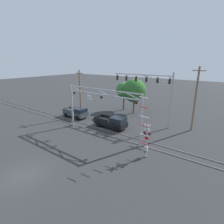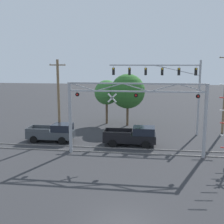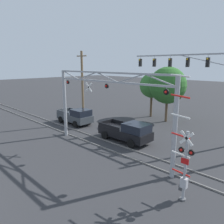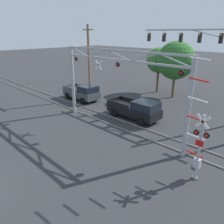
% 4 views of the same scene
% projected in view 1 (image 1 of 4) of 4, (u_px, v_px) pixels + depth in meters
% --- Properties ---
extents(ground_plane, '(200.00, 200.00, 0.00)m').
position_uv_depth(ground_plane, '(23.00, 176.00, 16.81)').
color(ground_plane, '#303033').
extents(rail_track_near, '(80.00, 0.08, 0.10)m').
position_uv_depth(rail_track_near, '(103.00, 134.00, 26.27)').
color(rail_track_near, gray).
rests_on(rail_track_near, ground_plane).
extents(rail_track_far, '(80.00, 0.08, 0.10)m').
position_uv_depth(rail_track_far, '(109.00, 131.00, 27.39)').
color(rail_track_far, gray).
rests_on(rail_track_far, ground_plane).
extents(crossing_gantry, '(12.88, 0.32, 6.85)m').
position_uv_depth(crossing_gantry, '(101.00, 106.00, 24.84)').
color(crossing_gantry, '#9EA0A5').
rests_on(crossing_gantry, ground_plane).
extents(crossing_signal_mast, '(1.63, 0.35, 6.96)m').
position_uv_depth(crossing_signal_mast, '(146.00, 139.00, 19.49)').
color(crossing_signal_mast, '#9EA0A5').
rests_on(crossing_signal_mast, ground_plane).
extents(traffic_signal_span, '(10.87, 0.39, 8.95)m').
position_uv_depth(traffic_signal_span, '(154.00, 87.00, 28.59)').
color(traffic_signal_span, '#9EA0A5').
rests_on(traffic_signal_span, ground_plane).
extents(pickup_truck_lead, '(5.50, 2.36, 2.01)m').
position_uv_depth(pickup_truck_lead, '(112.00, 122.00, 28.46)').
color(pickup_truck_lead, black).
rests_on(pickup_truck_lead, ground_plane).
extents(pickup_truck_following, '(5.11, 2.36, 2.01)m').
position_uv_depth(pickup_truck_following, '(76.00, 112.00, 33.73)').
color(pickup_truck_following, '#3D4247').
rests_on(pickup_truck_following, ground_plane).
extents(utility_pole_left, '(1.80, 0.28, 9.00)m').
position_uv_depth(utility_pole_left, '(80.00, 93.00, 33.10)').
color(utility_pole_left, brown).
rests_on(utility_pole_left, ground_plane).
extents(utility_pole_right, '(1.80, 0.28, 9.85)m').
position_uv_depth(utility_pole_right, '(195.00, 99.00, 26.34)').
color(utility_pole_right, brown).
rests_on(utility_pole_right, ground_plane).
extents(background_tree_beyond_span, '(4.74, 4.74, 7.16)m').
position_uv_depth(background_tree_beyond_span, '(134.00, 91.00, 35.39)').
color(background_tree_beyond_span, brown).
rests_on(background_tree_beyond_span, ground_plane).
extents(background_tree_far_left_verge, '(3.48, 3.48, 6.24)m').
position_uv_depth(background_tree_far_left_verge, '(124.00, 90.00, 37.95)').
color(background_tree_far_left_verge, brown).
rests_on(background_tree_far_left_verge, ground_plane).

